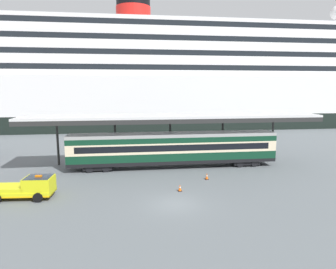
{
  "coord_description": "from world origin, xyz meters",
  "views": [
    {
      "loc": [
        -3.63,
        -22.88,
        9.43
      ],
      "look_at": [
        0.48,
        7.94,
        4.5
      ],
      "focal_mm": 31.99,
      "sensor_mm": 36.0,
      "label": 1
    }
  ],
  "objects_px": {
    "traffic_cone_mid": "(207,176)",
    "cruise_ship": "(158,80)",
    "train_carriage": "(174,148)",
    "service_truck": "(28,187)",
    "traffic_cone_near": "(180,188)"
  },
  "relations": [
    {
      "from": "cruise_ship",
      "to": "traffic_cone_near",
      "type": "relative_size",
      "value": 269.19
    },
    {
      "from": "traffic_cone_near",
      "to": "traffic_cone_mid",
      "type": "bearing_deg",
      "value": 42.99
    },
    {
      "from": "train_carriage",
      "to": "traffic_cone_mid",
      "type": "bearing_deg",
      "value": -62.41
    },
    {
      "from": "cruise_ship",
      "to": "train_carriage",
      "type": "xyz_separation_m",
      "value": [
        -2.4,
        -42.98,
        -9.0
      ]
    },
    {
      "from": "train_carriage",
      "to": "cruise_ship",
      "type": "bearing_deg",
      "value": 86.81
    },
    {
      "from": "traffic_cone_mid",
      "to": "train_carriage",
      "type": "bearing_deg",
      "value": 117.59
    },
    {
      "from": "traffic_cone_mid",
      "to": "cruise_ship",
      "type": "bearing_deg",
      "value": 90.37
    },
    {
      "from": "cruise_ship",
      "to": "train_carriage",
      "type": "bearing_deg",
      "value": -93.19
    },
    {
      "from": "train_carriage",
      "to": "traffic_cone_mid",
      "type": "relative_size",
      "value": 36.83
    },
    {
      "from": "service_truck",
      "to": "traffic_cone_near",
      "type": "xyz_separation_m",
      "value": [
        13.18,
        0.0,
        -0.68
      ]
    },
    {
      "from": "traffic_cone_mid",
      "to": "traffic_cone_near",
      "type": "bearing_deg",
      "value": -137.01
    },
    {
      "from": "train_carriage",
      "to": "traffic_cone_near",
      "type": "height_order",
      "value": "train_carriage"
    },
    {
      "from": "cruise_ship",
      "to": "train_carriage",
      "type": "relative_size",
      "value": 7.12
    },
    {
      "from": "cruise_ship",
      "to": "traffic_cone_mid",
      "type": "distance_m",
      "value": 49.39
    },
    {
      "from": "cruise_ship",
      "to": "train_carriage",
      "type": "height_order",
      "value": "cruise_ship"
    }
  ]
}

